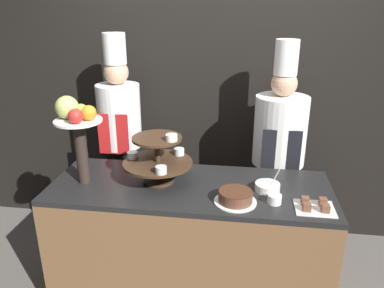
% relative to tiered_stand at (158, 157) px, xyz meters
% --- Properties ---
extents(wall_back, '(10.00, 0.06, 2.80)m').
position_rel_tiered_stand_xyz_m(wall_back, '(0.21, 0.94, 0.36)').
color(wall_back, black).
rests_on(wall_back, ground_plane).
extents(buffet_counter, '(1.82, 0.69, 0.87)m').
position_rel_tiered_stand_xyz_m(buffet_counter, '(0.21, -0.03, -0.61)').
color(buffet_counter, brown).
rests_on(buffet_counter, ground_plane).
extents(tiered_stand, '(0.46, 0.46, 0.35)m').
position_rel_tiered_stand_xyz_m(tiered_stand, '(0.00, 0.00, 0.00)').
color(tiered_stand, '#3D2819').
rests_on(tiered_stand, buffet_counter).
extents(fruit_pedestal, '(0.30, 0.30, 0.57)m').
position_rel_tiered_stand_xyz_m(fruit_pedestal, '(-0.50, -0.07, 0.23)').
color(fruit_pedestal, '#2D231E').
rests_on(fruit_pedestal, buffet_counter).
extents(cake_round, '(0.25, 0.25, 0.07)m').
position_rel_tiered_stand_xyz_m(cake_round, '(0.51, -0.21, -0.14)').
color(cake_round, white).
rests_on(cake_round, buffet_counter).
extents(cup_white, '(0.08, 0.08, 0.06)m').
position_rel_tiered_stand_xyz_m(cup_white, '(0.74, -0.19, -0.14)').
color(cup_white, white).
rests_on(cup_white, buffet_counter).
extents(cake_square_tray, '(0.22, 0.19, 0.05)m').
position_rel_tiered_stand_xyz_m(cake_square_tray, '(0.97, -0.22, -0.15)').
color(cake_square_tray, white).
rests_on(cake_square_tray, buffet_counter).
extents(serving_bowl_near, '(0.16, 0.16, 0.15)m').
position_rel_tiered_stand_xyz_m(serving_bowl_near, '(0.71, -0.03, -0.15)').
color(serving_bowl_near, white).
rests_on(serving_bowl_near, buffet_counter).
extents(chef_left, '(0.34, 0.34, 1.78)m').
position_rel_tiered_stand_xyz_m(chef_left, '(-0.44, 0.56, -0.06)').
color(chef_left, black).
rests_on(chef_left, ground_plane).
extents(chef_center_left, '(0.40, 0.40, 1.75)m').
position_rel_tiered_stand_xyz_m(chef_center_left, '(0.82, 0.56, -0.11)').
color(chef_center_left, '#28282D').
rests_on(chef_center_left, ground_plane).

